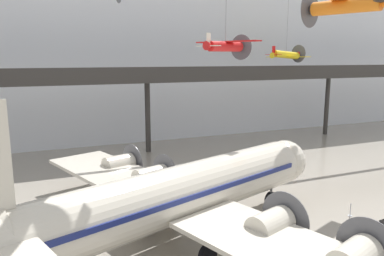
{
  "coord_description": "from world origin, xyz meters",
  "views": [
    {
      "loc": [
        -13.51,
        -20.49,
        12.44
      ],
      "look_at": [
        -1.17,
        8.95,
        6.44
      ],
      "focal_mm": 35.0,
      "sensor_mm": 36.0,
      "label": 1
    }
  ],
  "objects_px": {
    "suspended_plane_yellow_lowwing": "(286,55)",
    "suspended_plane_orange_highwing": "(346,6)",
    "airliner_silver_main": "(172,196)",
    "stanchion_barrier": "(350,212)",
    "info_sign_pedestal": "(382,228)",
    "suspended_plane_red_highwing": "(226,46)"
  },
  "relations": [
    {
      "from": "airliner_silver_main",
      "to": "stanchion_barrier",
      "type": "relative_size",
      "value": 30.22
    },
    {
      "from": "suspended_plane_yellow_lowwing",
      "to": "airliner_silver_main",
      "type": "bearing_deg",
      "value": -150.39
    },
    {
      "from": "suspended_plane_red_highwing",
      "to": "info_sign_pedestal",
      "type": "bearing_deg",
      "value": -85.99
    },
    {
      "from": "suspended_plane_orange_highwing",
      "to": "info_sign_pedestal",
      "type": "bearing_deg",
      "value": 139.51
    },
    {
      "from": "info_sign_pedestal",
      "to": "suspended_plane_yellow_lowwing",
      "type": "bearing_deg",
      "value": 78.47
    },
    {
      "from": "suspended_plane_red_highwing",
      "to": "suspended_plane_yellow_lowwing",
      "type": "bearing_deg",
      "value": 15.64
    },
    {
      "from": "suspended_plane_yellow_lowwing",
      "to": "suspended_plane_red_highwing",
      "type": "height_order",
      "value": "suspended_plane_red_highwing"
    },
    {
      "from": "suspended_plane_yellow_lowwing",
      "to": "info_sign_pedestal",
      "type": "height_order",
      "value": "suspended_plane_yellow_lowwing"
    },
    {
      "from": "suspended_plane_orange_highwing",
      "to": "suspended_plane_red_highwing",
      "type": "relative_size",
      "value": 0.8
    },
    {
      "from": "airliner_silver_main",
      "to": "info_sign_pedestal",
      "type": "bearing_deg",
      "value": -33.86
    },
    {
      "from": "airliner_silver_main",
      "to": "suspended_plane_orange_highwing",
      "type": "distance_m",
      "value": 22.22
    },
    {
      "from": "suspended_plane_orange_highwing",
      "to": "info_sign_pedestal",
      "type": "relative_size",
      "value": 7.14
    },
    {
      "from": "suspended_plane_orange_highwing",
      "to": "stanchion_barrier",
      "type": "relative_size",
      "value": 8.22
    },
    {
      "from": "stanchion_barrier",
      "to": "info_sign_pedestal",
      "type": "distance_m",
      "value": 3.27
    },
    {
      "from": "suspended_plane_yellow_lowwing",
      "to": "suspended_plane_orange_highwing",
      "type": "height_order",
      "value": "suspended_plane_orange_highwing"
    },
    {
      "from": "stanchion_barrier",
      "to": "suspended_plane_yellow_lowwing",
      "type": "bearing_deg",
      "value": 65.34
    },
    {
      "from": "suspended_plane_red_highwing",
      "to": "suspended_plane_orange_highwing",
      "type": "bearing_deg",
      "value": -47.5
    },
    {
      "from": "suspended_plane_red_highwing",
      "to": "stanchion_barrier",
      "type": "height_order",
      "value": "suspended_plane_red_highwing"
    },
    {
      "from": "airliner_silver_main",
      "to": "info_sign_pedestal",
      "type": "relative_size",
      "value": 26.24
    },
    {
      "from": "suspended_plane_orange_highwing",
      "to": "suspended_plane_red_highwing",
      "type": "distance_m",
      "value": 10.77
    },
    {
      "from": "suspended_plane_red_highwing",
      "to": "airliner_silver_main",
      "type": "bearing_deg",
      "value": -159.95
    },
    {
      "from": "suspended_plane_orange_highwing",
      "to": "suspended_plane_red_highwing",
      "type": "bearing_deg",
      "value": 46.89
    }
  ]
}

